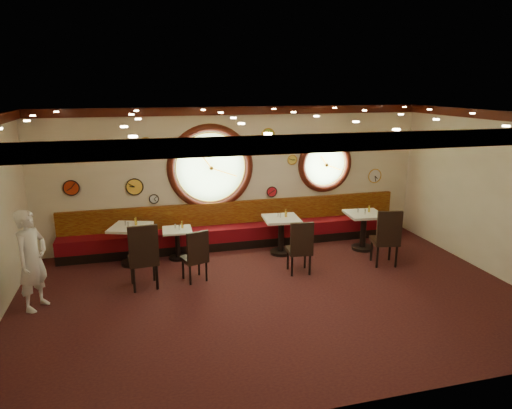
% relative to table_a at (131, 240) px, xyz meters
% --- Properties ---
extents(floor, '(9.00, 6.00, 0.00)m').
position_rel_table_a_xyz_m(floor, '(2.44, -2.18, -0.53)').
color(floor, black).
rests_on(floor, ground).
extents(ceiling, '(9.00, 6.00, 0.02)m').
position_rel_table_a_xyz_m(ceiling, '(2.44, -2.18, 2.67)').
color(ceiling, '#B38432').
rests_on(ceiling, wall_back).
extents(wall_back, '(9.00, 0.02, 3.20)m').
position_rel_table_a_xyz_m(wall_back, '(2.44, 0.82, 1.07)').
color(wall_back, beige).
rests_on(wall_back, floor).
extents(wall_front, '(9.00, 0.02, 3.20)m').
position_rel_table_a_xyz_m(wall_front, '(2.44, -5.18, 1.07)').
color(wall_front, beige).
rests_on(wall_front, floor).
extents(wall_right, '(0.02, 6.00, 3.20)m').
position_rel_table_a_xyz_m(wall_right, '(6.94, -2.18, 1.07)').
color(wall_right, beige).
rests_on(wall_right, floor).
extents(molding_back, '(9.00, 0.10, 0.18)m').
position_rel_table_a_xyz_m(molding_back, '(2.44, 0.77, 2.58)').
color(molding_back, '#3A110A').
rests_on(molding_back, wall_back).
extents(molding_front, '(9.00, 0.10, 0.18)m').
position_rel_table_a_xyz_m(molding_front, '(2.44, -5.13, 2.58)').
color(molding_front, '#3A110A').
rests_on(molding_front, wall_back).
extents(molding_right, '(0.10, 6.00, 0.18)m').
position_rel_table_a_xyz_m(molding_right, '(6.89, -2.18, 2.58)').
color(molding_right, '#3A110A').
rests_on(molding_right, wall_back).
extents(banquette_base, '(8.00, 0.55, 0.20)m').
position_rel_table_a_xyz_m(banquette_base, '(2.44, 0.54, -0.43)').
color(banquette_base, black).
rests_on(banquette_base, floor).
extents(banquette_seat, '(8.00, 0.55, 0.30)m').
position_rel_table_a_xyz_m(banquette_seat, '(2.44, 0.54, -0.18)').
color(banquette_seat, '#5D0810').
rests_on(banquette_seat, banquette_base).
extents(banquette_back, '(8.00, 0.10, 0.55)m').
position_rel_table_a_xyz_m(banquette_back, '(2.44, 0.76, 0.22)').
color(banquette_back, '#5D1307').
rests_on(banquette_back, wall_back).
extents(porthole_left_glass, '(1.66, 0.02, 1.66)m').
position_rel_table_a_xyz_m(porthole_left_glass, '(1.84, 0.81, 1.32)').
color(porthole_left_glass, '#8AB56C').
rests_on(porthole_left_glass, wall_back).
extents(porthole_left_frame, '(1.98, 0.18, 1.98)m').
position_rel_table_a_xyz_m(porthole_left_frame, '(1.84, 0.80, 1.32)').
color(porthole_left_frame, '#3A110A').
rests_on(porthole_left_frame, wall_back).
extents(porthole_left_ring, '(1.61, 0.03, 1.61)m').
position_rel_table_a_xyz_m(porthole_left_ring, '(1.84, 0.77, 1.32)').
color(porthole_left_ring, gold).
rests_on(porthole_left_ring, wall_back).
extents(porthole_right_glass, '(1.10, 0.02, 1.10)m').
position_rel_table_a_xyz_m(porthole_right_glass, '(4.64, 0.81, 1.27)').
color(porthole_right_glass, '#8AB56C').
rests_on(porthole_right_glass, wall_back).
extents(porthole_right_frame, '(1.38, 0.18, 1.38)m').
position_rel_table_a_xyz_m(porthole_right_frame, '(4.64, 0.80, 1.27)').
color(porthole_right_frame, '#3A110A').
rests_on(porthole_right_frame, wall_back).
extents(porthole_right_ring, '(1.09, 0.03, 1.09)m').
position_rel_table_a_xyz_m(porthole_right_ring, '(4.64, 0.77, 1.27)').
color(porthole_right_ring, gold).
rests_on(porthole_right_ring, wall_back).
extents(wall_clock_0, '(0.32, 0.03, 0.32)m').
position_rel_table_a_xyz_m(wall_clock_0, '(-1.16, 0.78, 1.02)').
color(wall_clock_0, '#B42F12').
rests_on(wall_clock_0, wall_back).
extents(wall_clock_1, '(0.26, 0.03, 0.26)m').
position_rel_table_a_xyz_m(wall_clock_1, '(-0.76, 0.78, 1.82)').
color(wall_clock_1, '#91C928').
rests_on(wall_clock_1, wall_back).
extents(wall_clock_2, '(0.30, 0.03, 0.30)m').
position_rel_table_a_xyz_m(wall_clock_2, '(3.19, 0.78, 2.02)').
color(wall_clock_2, '#96C73E').
rests_on(wall_clock_2, wall_back).
extents(wall_clock_3, '(0.34, 0.03, 0.34)m').
position_rel_table_a_xyz_m(wall_clock_3, '(5.99, 0.78, 0.92)').
color(wall_clock_3, silver).
rests_on(wall_clock_3, wall_back).
extents(wall_clock_4, '(0.20, 0.03, 0.20)m').
position_rel_table_a_xyz_m(wall_clock_4, '(0.54, 0.78, 0.67)').
color(wall_clock_4, white).
rests_on(wall_clock_4, wall_back).
extents(wall_clock_5, '(0.24, 0.03, 0.24)m').
position_rel_table_a_xyz_m(wall_clock_5, '(0.44, 0.78, 1.92)').
color(wall_clock_5, black).
rests_on(wall_clock_5, wall_back).
extents(wall_clock_6, '(0.22, 0.03, 0.22)m').
position_rel_table_a_xyz_m(wall_clock_6, '(3.79, 0.78, 1.42)').
color(wall_clock_6, '#E9D24D').
rests_on(wall_clock_6, wall_back).
extents(wall_clock_7, '(0.24, 0.03, 0.24)m').
position_rel_table_a_xyz_m(wall_clock_7, '(3.29, 0.78, 0.67)').
color(wall_clock_7, red).
rests_on(wall_clock_7, wall_back).
extents(wall_clock_8, '(0.36, 0.03, 0.36)m').
position_rel_table_a_xyz_m(wall_clock_8, '(0.14, 0.78, 0.97)').
color(wall_clock_8, yellow).
rests_on(wall_clock_8, wall_back).
extents(wall_clock_9, '(0.28, 0.03, 0.28)m').
position_rel_table_a_xyz_m(wall_clock_9, '(5.74, 0.78, 1.87)').
color(wall_clock_9, black).
rests_on(wall_clock_9, wall_back).
extents(table_a, '(0.97, 0.97, 0.84)m').
position_rel_table_a_xyz_m(table_a, '(0.00, 0.00, 0.00)').
color(table_a, black).
rests_on(table_a, floor).
extents(table_b, '(0.64, 0.64, 0.68)m').
position_rel_table_a_xyz_m(table_b, '(0.96, 0.06, -0.11)').
color(table_b, black).
rests_on(table_b, floor).
extents(table_c, '(0.82, 0.82, 0.84)m').
position_rel_table_a_xyz_m(table_c, '(3.22, -0.19, -0.00)').
color(table_c, black).
rests_on(table_c, floor).
extents(table_d, '(0.85, 0.85, 0.86)m').
position_rel_table_a_xyz_m(table_d, '(5.12, -0.40, 0.01)').
color(table_d, black).
rests_on(table_d, floor).
extents(chair_a, '(0.57, 0.57, 0.78)m').
position_rel_table_a_xyz_m(chair_a, '(0.23, -1.30, 0.19)').
color(chair_a, black).
rests_on(chair_a, floor).
extents(chair_b, '(0.54, 0.54, 0.64)m').
position_rel_table_a_xyz_m(chair_b, '(1.20, -1.22, 0.06)').
color(chair_b, black).
rests_on(chair_b, floor).
extents(chair_c, '(0.50, 0.50, 0.68)m').
position_rel_table_a_xyz_m(chair_c, '(3.24, -1.38, 0.10)').
color(chair_c, black).
rests_on(chair_c, floor).
extents(chair_d, '(0.60, 0.60, 0.75)m').
position_rel_table_a_xyz_m(chair_d, '(5.10, -1.43, 0.16)').
color(chair_d, black).
rests_on(chair_d, floor).
extents(condiment_a_salt, '(0.03, 0.03, 0.10)m').
position_rel_table_a_xyz_m(condiment_a_salt, '(-0.09, 0.08, 0.36)').
color(condiment_a_salt, silver).
rests_on(condiment_a_salt, table_a).
extents(condiment_b_salt, '(0.04, 0.04, 0.10)m').
position_rel_table_a_xyz_m(condiment_b_salt, '(0.93, 0.15, 0.19)').
color(condiment_b_salt, silver).
rests_on(condiment_b_salt, table_b).
extents(condiment_c_salt, '(0.03, 0.03, 0.09)m').
position_rel_table_a_xyz_m(condiment_c_salt, '(3.16, -0.12, 0.35)').
color(condiment_c_salt, silver).
rests_on(condiment_c_salt, table_c).
extents(condiment_d_salt, '(0.04, 0.04, 0.10)m').
position_rel_table_a_xyz_m(condiment_d_salt, '(5.01, -0.31, 0.38)').
color(condiment_d_salt, silver).
rests_on(condiment_d_salt, table_d).
extents(condiment_a_pepper, '(0.03, 0.03, 0.10)m').
position_rel_table_a_xyz_m(condiment_a_pepper, '(-0.04, -0.01, 0.36)').
color(condiment_a_pepper, '#BBBCC0').
rests_on(condiment_a_pepper, table_a).
extents(condiment_b_pepper, '(0.04, 0.04, 0.11)m').
position_rel_table_a_xyz_m(condiment_b_pepper, '(1.01, 0.01, 0.20)').
color(condiment_b_pepper, silver).
rests_on(condiment_b_pepper, table_b).
extents(condiment_c_pepper, '(0.03, 0.03, 0.09)m').
position_rel_table_a_xyz_m(condiment_c_pepper, '(3.20, -0.19, 0.35)').
color(condiment_c_pepper, silver).
rests_on(condiment_c_pepper, table_c).
extents(condiment_d_pepper, '(0.04, 0.04, 0.11)m').
position_rel_table_a_xyz_m(condiment_d_pepper, '(5.09, -0.50, 0.39)').
color(condiment_d_pepper, silver).
rests_on(condiment_d_pepper, table_d).
extents(condiment_a_bottle, '(0.05, 0.05, 0.17)m').
position_rel_table_a_xyz_m(condiment_a_bottle, '(0.12, 0.04, 0.39)').
color(condiment_a_bottle, gold).
rests_on(condiment_a_bottle, table_a).
extents(condiment_b_bottle, '(0.05, 0.05, 0.16)m').
position_rel_table_a_xyz_m(condiment_b_bottle, '(1.08, 0.12, 0.22)').
color(condiment_b_bottle, gold).
rests_on(condiment_b_bottle, table_b).
extents(condiment_c_bottle, '(0.05, 0.05, 0.17)m').
position_rel_table_a_xyz_m(condiment_c_bottle, '(3.34, -0.16, 0.39)').
color(condiment_c_bottle, gold).
rests_on(condiment_c_bottle, table_c).
extents(condiment_d_bottle, '(0.05, 0.05, 0.15)m').
position_rel_table_a_xyz_m(condiment_d_bottle, '(5.26, -0.35, 0.41)').
color(condiment_d_bottle, gold).
rests_on(condiment_d_bottle, table_d).
extents(waiter, '(0.66, 0.75, 1.72)m').
position_rel_table_a_xyz_m(waiter, '(-1.56, -1.59, 0.33)').
color(waiter, white).
rests_on(waiter, floor).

